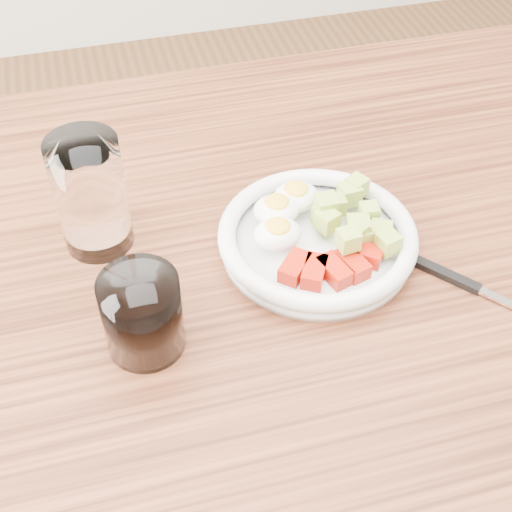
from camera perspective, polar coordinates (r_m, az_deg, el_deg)
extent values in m
cube|color=brown|center=(0.79, 0.89, -2.92)|extent=(1.50, 0.90, 0.04)
cylinder|color=white|center=(0.81, 4.88, 0.87)|extent=(0.22, 0.22, 0.01)
torus|color=white|center=(0.79, 4.95, 1.71)|extent=(0.22, 0.22, 0.02)
cube|color=#B31B0B|center=(0.76, 3.12, -0.91)|extent=(0.04, 0.05, 0.02)
cube|color=#B31B0B|center=(0.76, 4.69, -1.27)|extent=(0.04, 0.05, 0.02)
cube|color=#B31B0B|center=(0.76, 6.30, -1.19)|extent=(0.03, 0.05, 0.02)
cube|color=#B31B0B|center=(0.77, 7.68, -0.67)|extent=(0.03, 0.05, 0.02)
cube|color=#B31B0B|center=(0.78, 8.62, 0.18)|extent=(0.05, 0.04, 0.02)
ellipsoid|color=white|center=(0.81, 1.66, 3.74)|extent=(0.05, 0.05, 0.03)
ellipsoid|color=yellow|center=(0.80, 1.67, 4.36)|extent=(0.03, 0.03, 0.01)
ellipsoid|color=white|center=(0.82, 3.21, 4.75)|extent=(0.05, 0.05, 0.03)
ellipsoid|color=yellow|center=(0.82, 3.24, 5.37)|extent=(0.03, 0.03, 0.01)
ellipsoid|color=white|center=(0.78, 1.74, 1.77)|extent=(0.05, 0.05, 0.03)
ellipsoid|color=yellow|center=(0.77, 1.75, 2.40)|extent=(0.03, 0.03, 0.01)
cube|color=#AEBE49|center=(0.83, 8.04, 5.56)|extent=(0.03, 0.03, 0.02)
cube|color=#AEBE49|center=(0.79, 8.32, 1.47)|extent=(0.02, 0.02, 0.02)
cube|color=#AEBE49|center=(0.79, 8.20, 1.22)|extent=(0.03, 0.03, 0.02)
cube|color=#AEBE49|center=(0.77, 8.07, 1.90)|extent=(0.03, 0.03, 0.02)
cube|color=#AEBE49|center=(0.84, 7.70, 4.96)|extent=(0.02, 0.02, 0.02)
cube|color=#AEBE49|center=(0.80, 5.65, 4.00)|extent=(0.02, 0.02, 0.02)
cube|color=#AEBE49|center=(0.81, 6.41, 4.08)|extent=(0.02, 0.02, 0.02)
cube|color=#AEBE49|center=(0.79, 5.71, 2.85)|extent=(0.03, 0.03, 0.02)
cube|color=#AEBE49|center=(0.81, 5.49, 3.11)|extent=(0.03, 0.03, 0.02)
cube|color=#AEBE49|center=(0.79, 8.17, 2.21)|extent=(0.03, 0.03, 0.02)
cube|color=#AEBE49|center=(0.80, 9.02, 3.44)|extent=(0.02, 0.02, 0.02)
cube|color=#AEBE49|center=(0.79, 9.92, 1.79)|extent=(0.03, 0.03, 0.02)
cube|color=#AEBE49|center=(0.79, 8.83, 1.68)|extent=(0.02, 0.02, 0.02)
cube|color=#AEBE49|center=(0.76, 7.40, 1.32)|extent=(0.02, 0.02, 0.02)
cube|color=#AEBE49|center=(0.83, 7.50, 4.95)|extent=(0.02, 0.02, 0.02)
cube|color=#AEBE49|center=(0.78, 10.51, 1.05)|extent=(0.03, 0.03, 0.02)
cube|color=black|center=(0.80, 14.72, -1.34)|extent=(0.06, 0.07, 0.01)
cube|color=silver|center=(0.79, 19.11, -3.37)|extent=(0.04, 0.04, 0.00)
cylinder|color=white|center=(0.79, -13.08, 4.80)|extent=(0.08, 0.08, 0.14)
cylinder|color=white|center=(0.69, -9.08, -4.62)|extent=(0.08, 0.08, 0.09)
cylinder|color=black|center=(0.69, -9.05, -4.73)|extent=(0.07, 0.07, 0.08)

